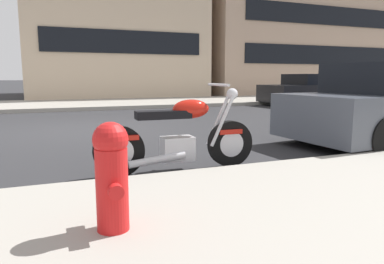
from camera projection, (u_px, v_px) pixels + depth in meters
ground_plane at (84, 130)px, 8.20m from camera, size 260.00×260.00×0.00m
sidewalk_far_curb at (307, 98)px, 19.11m from camera, size 120.00×5.00×0.14m
parking_stall_stripe at (114, 172)px, 4.52m from camera, size 0.12×2.20×0.01m
parked_motorcycle at (179, 138)px, 4.56m from camera, size 2.08×0.62×1.10m
car_opposite_curb at (311, 90)px, 15.43m from camera, size 4.49×2.08×1.30m
fire_hydrant at (112, 174)px, 2.45m from camera, size 0.24×0.36×0.75m
townhouse_near_left at (287, 15)px, 26.34m from camera, size 14.96×10.04×11.28m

